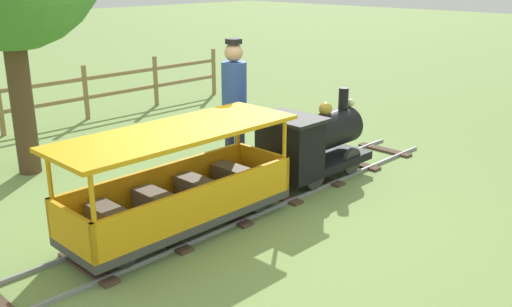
{
  "coord_description": "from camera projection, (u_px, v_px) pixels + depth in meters",
  "views": [
    {
      "loc": [
        3.94,
        -3.88,
        2.38
      ],
      "look_at": [
        0.0,
        0.14,
        0.55
      ],
      "focal_mm": 39.8,
      "sensor_mm": 36.0,
      "label": 1
    }
  ],
  "objects": [
    {
      "name": "ground_plane",
      "position": [
        247.0,
        206.0,
        5.99
      ],
      "size": [
        60.0,
        60.0,
        0.0
      ],
      "primitive_type": "plane",
      "color": "#75934C"
    },
    {
      "name": "track",
      "position": [
        249.0,
        204.0,
        6.01
      ],
      "size": [
        0.77,
        6.05,
        0.04
      ],
      "color": "gray",
      "rests_on": "ground_plane"
    },
    {
      "name": "locomotive",
      "position": [
        311.0,
        142.0,
        6.56
      ],
      "size": [
        0.73,
        1.45,
        0.99
      ],
      "color": "black",
      "rests_on": "ground_plane"
    },
    {
      "name": "passenger_car",
      "position": [
        180.0,
        191.0,
        5.27
      ],
      "size": [
        0.83,
        2.35,
        0.97
      ],
      "color": "#3F3F3F",
      "rests_on": "ground_plane"
    },
    {
      "name": "conductor_person",
      "position": [
        234.0,
        95.0,
        6.77
      ],
      "size": [
        0.3,
        0.3,
        1.62
      ],
      "color": "#282D47",
      "rests_on": "ground_plane"
    },
    {
      "name": "fence_section",
      "position": [
        45.0,
        97.0,
        8.87
      ],
      "size": [
        0.08,
        7.13,
        0.9
      ],
      "color": "#93754C",
      "rests_on": "ground_plane"
    }
  ]
}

